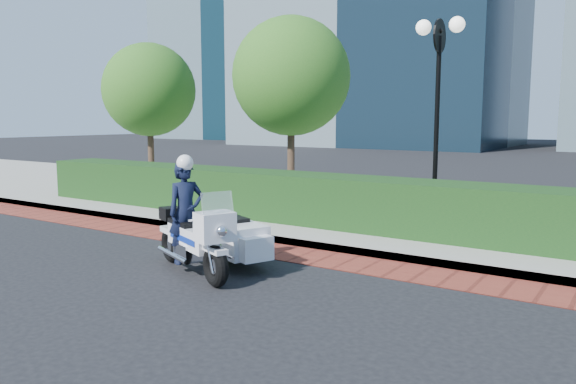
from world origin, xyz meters
The scene contains 8 objects.
ground centered at (0.00, 0.00, 0.00)m, with size 120.00×120.00×0.00m, color black.
brick_strip centered at (0.00, 1.50, 0.01)m, with size 60.00×1.00×0.01m, color maroon.
sidewalk centered at (0.00, 6.00, 0.07)m, with size 60.00×8.00×0.15m, color gray.
hedge_main centered at (0.00, 3.60, 0.65)m, with size 18.00×1.20×1.00m, color black.
lamppost centered at (1.00, 5.20, 2.96)m, with size 1.02×0.70×4.21m.
tree_a centered at (-9.00, 6.50, 3.22)m, with size 3.00×3.00×4.58m.
tree_b centered at (-3.50, 6.50, 3.43)m, with size 3.20×3.20×4.89m.
police_motorcycle centered at (-0.76, -0.03, 0.61)m, with size 2.10×1.97×1.79m.
Camera 1 is at (4.92, -6.42, 2.33)m, focal length 35.00 mm.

